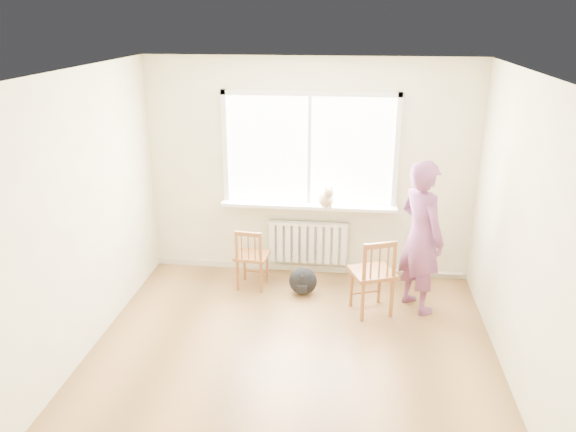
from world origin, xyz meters
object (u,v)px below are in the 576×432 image
(person, at_px, (421,237))
(chair_right, at_px, (374,276))
(chair_left, at_px, (251,258))
(cat, at_px, (327,197))
(backpack, at_px, (303,281))

(person, bearing_deg, chair_right, 78.64)
(chair_left, relative_size, person, 0.45)
(chair_left, distance_m, cat, 1.17)
(chair_left, relative_size, cat, 1.70)
(chair_left, bearing_deg, person, 178.59)
(chair_right, relative_size, cat, 2.00)
(cat, bearing_deg, chair_right, -67.78)
(chair_left, bearing_deg, cat, -151.17)
(chair_right, bearing_deg, chair_left, -38.77)
(person, distance_m, cat, 1.25)
(chair_left, distance_m, backpack, 0.68)
(person, distance_m, backpack, 1.48)
(chair_left, height_order, cat, cat)
(cat, xyz_separation_m, backpack, (-0.23, -0.45, -0.91))
(chair_right, height_order, person, person)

